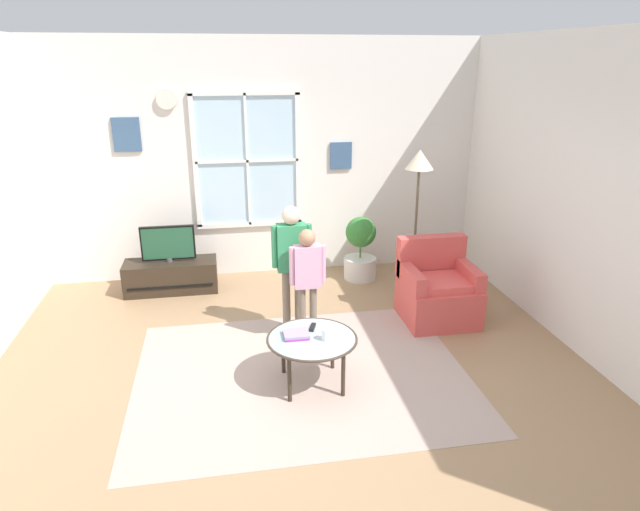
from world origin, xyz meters
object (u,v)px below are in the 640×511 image
object	(u,v)px
television	(168,243)
potted_plant_by_window	(360,248)
person_green_shirt	(292,255)
person_pink_shirt	(307,273)
book_stack	(296,334)
coffee_table	(312,341)
armchair	(437,291)
floor_lamp	(419,175)
cup	(326,335)
tv_stand	(171,276)
remote_near_books	(313,327)

from	to	relation	value
television	potted_plant_by_window	xyz separation A→B (m)	(2.38, -0.00, -0.21)
person_green_shirt	person_pink_shirt	size ratio (longest dim) A/B	1.14
book_stack	person_pink_shirt	world-z (taller)	person_pink_shirt
coffee_table	book_stack	size ratio (longest dim) A/B	3.65
armchair	coffee_table	size ratio (longest dim) A/B	1.11
television	coffee_table	xyz separation A→B (m)	(1.37, -2.34, -0.19)
television	person_pink_shirt	world-z (taller)	person_pink_shirt
book_stack	floor_lamp	bearing A→B (deg)	45.93
person_pink_shirt	potted_plant_by_window	distance (m)	1.85
coffee_table	book_stack	world-z (taller)	book_stack
armchair	cup	bearing A→B (deg)	-142.29
armchair	tv_stand	bearing A→B (deg)	156.11
tv_stand	remote_near_books	xyz separation A→B (m)	(1.40, -2.17, 0.27)
person_pink_shirt	floor_lamp	xyz separation A→B (m)	(1.44, 0.98, 0.72)
book_stack	remote_near_books	xyz separation A→B (m)	(0.17, 0.13, -0.01)
person_pink_shirt	tv_stand	bearing A→B (deg)	132.71
television	armchair	size ratio (longest dim) A/B	0.73
person_pink_shirt	armchair	bearing A→B (deg)	10.68
cup	potted_plant_by_window	bearing A→B (deg)	69.50
cup	remote_near_books	size ratio (longest dim) A/B	0.72
person_green_shirt	floor_lamp	size ratio (longest dim) A/B	0.77
person_pink_shirt	remote_near_books	bearing A→B (deg)	-94.69
potted_plant_by_window	remote_near_books	bearing A→B (deg)	-114.29
person_pink_shirt	book_stack	bearing A→B (deg)	-106.56
armchair	floor_lamp	distance (m)	1.34
coffee_table	armchair	bearing A→B (deg)	34.19
remote_near_books	armchair	bearing A→B (deg)	30.07
tv_stand	cup	size ratio (longest dim) A/B	10.90
coffee_table	person_green_shirt	world-z (taller)	person_green_shirt
coffee_table	person_pink_shirt	distance (m)	0.84
tv_stand	television	size ratio (longest dim) A/B	1.74
tv_stand	floor_lamp	bearing A→B (deg)	-11.56
cup	person_pink_shirt	bearing A→B (deg)	92.15
television	coffee_table	distance (m)	2.72
remote_near_books	floor_lamp	xyz separation A→B (m)	(1.49, 1.58, 1.00)
floor_lamp	armchair	bearing A→B (deg)	-87.32
person_green_shirt	floor_lamp	distance (m)	1.82
tv_stand	floor_lamp	size ratio (longest dim) A/B	0.63
tv_stand	floor_lamp	world-z (taller)	floor_lamp
armchair	remote_near_books	bearing A→B (deg)	-149.93
book_stack	tv_stand	bearing A→B (deg)	118.22
coffee_table	book_stack	distance (m)	0.15
book_stack	cup	distance (m)	0.27
television	book_stack	size ratio (longest dim) A/B	2.95
cup	person_pink_shirt	distance (m)	0.87
tv_stand	floor_lamp	xyz separation A→B (m)	(2.89, -0.59, 1.27)
tv_stand	potted_plant_by_window	distance (m)	2.39
television	person_green_shirt	xyz separation A→B (m)	(1.33, -1.30, 0.23)
remote_near_books	floor_lamp	size ratio (longest dim) A/B	0.08
armchair	remote_near_books	xyz separation A→B (m)	(-1.52, -0.88, 0.14)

